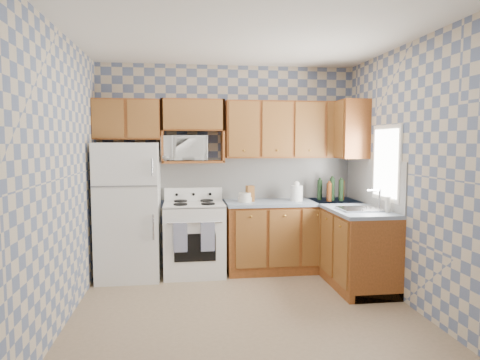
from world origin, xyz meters
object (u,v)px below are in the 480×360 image
electric_kettle (297,193)px  stove_body (194,239)px  microwave (184,148)px  refrigerator (129,211)px

electric_kettle → stove_body: bearing=-179.9°
stove_body → microwave: 1.18m
stove_body → refrigerator: bearing=-178.2°
refrigerator → electric_kettle: bearing=0.7°
refrigerator → stove_body: 0.89m
microwave → electric_kettle: bearing=-8.7°
electric_kettle → refrigerator: bearing=-179.3°
refrigerator → electric_kettle: size_ratio=8.28×
stove_body → microwave: size_ratio=1.54×
stove_body → electric_kettle: electric_kettle is taller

